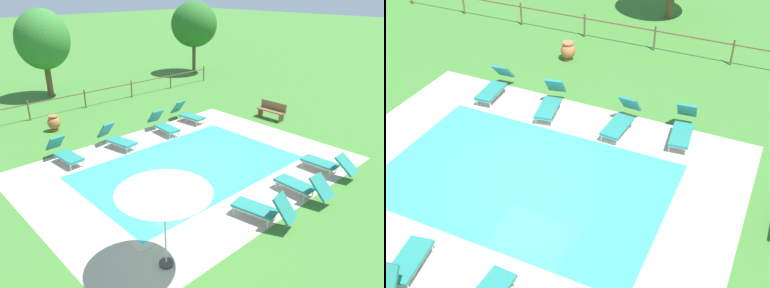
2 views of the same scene
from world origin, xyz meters
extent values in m
plane|color=#3D752D|center=(0.00, 0.00, 0.00)|extent=(160.00, 160.00, 0.00)
cube|color=#B2A893|center=(0.00, 0.00, 0.00)|extent=(11.62, 8.74, 0.01)
cube|color=#38C6D1|center=(0.00, 0.00, 0.01)|extent=(7.91, 5.03, 0.01)
cube|color=#C0B59F|center=(0.00, 2.63, 0.01)|extent=(8.39, 0.24, 0.01)
cube|color=#C0B59F|center=(0.00, -2.63, 0.01)|extent=(8.39, 0.24, 0.01)
cube|color=#C0B59F|center=(4.08, 0.00, 0.01)|extent=(0.24, 5.03, 0.01)
cube|color=#C0B59F|center=(-4.08, 0.00, 0.01)|extent=(0.24, 5.03, 0.01)
cube|color=#237A70|center=(-0.88, 3.18, 0.32)|extent=(0.84, 1.39, 0.07)
cube|color=#237A70|center=(-1.06, 4.08, 0.65)|extent=(0.70, 0.68, 0.71)
cube|color=silver|center=(-0.88, 3.18, 0.26)|extent=(0.81, 1.36, 0.04)
cylinder|color=silver|center=(-0.52, 2.69, 0.14)|extent=(0.04, 0.04, 0.28)
cylinder|color=silver|center=(-1.02, 2.59, 0.14)|extent=(0.04, 0.04, 0.28)
cylinder|color=silver|center=(-0.74, 3.78, 0.14)|extent=(0.04, 0.04, 0.28)
cylinder|color=silver|center=(-1.24, 3.68, 0.14)|extent=(0.04, 0.04, 0.28)
cube|color=#237A70|center=(1.54, 3.14, 0.32)|extent=(0.69, 1.34, 0.07)
cube|color=#237A70|center=(1.61, 4.06, 0.64)|extent=(0.64, 0.63, 0.69)
cube|color=silver|center=(1.54, 3.14, 0.26)|extent=(0.66, 1.31, 0.04)
cylinder|color=silver|center=(1.76, 2.57, 0.14)|extent=(0.04, 0.04, 0.28)
cylinder|color=silver|center=(1.25, 2.61, 0.14)|extent=(0.04, 0.04, 0.28)
cylinder|color=silver|center=(1.84, 3.68, 0.14)|extent=(0.04, 0.04, 0.28)
cylinder|color=silver|center=(1.33, 3.71, 0.14)|extent=(0.04, 0.04, 0.28)
cube|color=#237A70|center=(-0.78, -3.74, 0.32)|extent=(0.83, 1.39, 0.07)
cube|color=silver|center=(-0.78, -3.74, 0.26)|extent=(0.79, 1.36, 0.04)
cylinder|color=silver|center=(-1.14, -3.24, 0.14)|extent=(0.04, 0.04, 0.28)
cylinder|color=silver|center=(-0.64, -3.15, 0.14)|extent=(0.04, 0.04, 0.28)
cylinder|color=silver|center=(-0.93, -4.33, 0.14)|extent=(0.04, 0.04, 0.28)
cylinder|color=silver|center=(-0.43, -4.23, 0.14)|extent=(0.04, 0.04, 0.28)
cube|color=#237A70|center=(3.47, 3.53, 0.32)|extent=(0.74, 1.36, 0.07)
cube|color=#237A70|center=(3.37, 4.43, 0.64)|extent=(0.66, 0.64, 0.70)
cube|color=silver|center=(3.47, 3.53, 0.26)|extent=(0.70, 1.33, 0.04)
cylinder|color=silver|center=(3.78, 3.00, 0.14)|extent=(0.04, 0.04, 0.28)
cylinder|color=silver|center=(3.27, 2.95, 0.14)|extent=(0.04, 0.04, 0.28)
cylinder|color=silver|center=(3.66, 4.10, 0.14)|extent=(0.04, 0.04, 0.28)
cylinder|color=silver|center=(3.15, 4.05, 0.14)|extent=(0.04, 0.04, 0.28)
cube|color=#237A70|center=(-3.17, 3.32, 0.32)|extent=(0.69, 1.34, 0.07)
cube|color=#237A70|center=(-3.23, 4.25, 0.62)|extent=(0.64, 0.66, 0.67)
cube|color=silver|center=(-3.17, 3.32, 0.26)|extent=(0.65, 1.31, 0.04)
cylinder|color=silver|center=(-2.88, 2.79, 0.14)|extent=(0.04, 0.04, 0.28)
cylinder|color=silver|center=(-3.39, 2.75, 0.14)|extent=(0.04, 0.04, 0.28)
cylinder|color=silver|center=(-2.95, 3.89, 0.14)|extent=(0.04, 0.04, 0.28)
cylinder|color=silver|center=(-3.46, 3.85, 0.14)|extent=(0.04, 0.04, 0.28)
cylinder|color=silver|center=(1.09, -3.18, 0.14)|extent=(0.04, 0.04, 0.28)
cylinder|color=silver|center=(1.60, -3.20, 0.14)|extent=(0.04, 0.04, 0.28)
cylinder|color=#B7663D|center=(-2.05, 7.12, 0.04)|extent=(0.32, 0.32, 0.08)
ellipsoid|color=#B7663D|center=(-2.05, 7.12, 0.40)|extent=(0.58, 0.58, 0.64)
cylinder|color=#B7663D|center=(-2.05, 7.12, 0.72)|extent=(0.43, 0.43, 0.06)
cylinder|color=brown|center=(-8.56, 9.37, 0.53)|extent=(0.08, 0.08, 1.05)
cylinder|color=brown|center=(-5.45, 9.37, 0.53)|extent=(0.08, 0.08, 1.05)
cylinder|color=brown|center=(-2.34, 9.37, 0.53)|extent=(0.08, 0.08, 1.05)
cylinder|color=brown|center=(0.77, 9.37, 0.53)|extent=(0.08, 0.08, 1.05)
cylinder|color=brown|center=(3.88, 9.37, 0.53)|extent=(0.08, 0.08, 1.05)
cube|color=brown|center=(-0.79, 9.37, 0.85)|extent=(21.76, 0.05, 0.05)
camera|label=1|loc=(-8.37, -9.16, 6.30)|focal=34.35mm
camera|label=2|loc=(5.69, -8.79, 8.91)|focal=46.09mm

